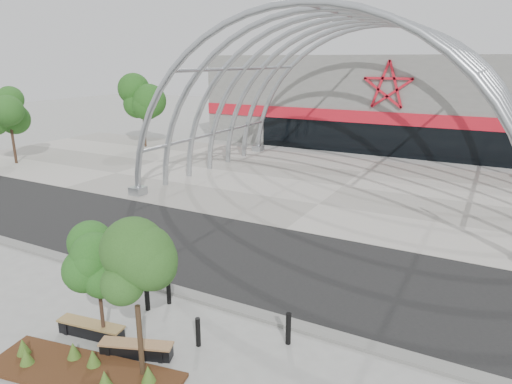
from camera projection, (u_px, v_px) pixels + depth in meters
name	position (u px, v px, depth m)	size (l,w,h in m)	color
ground	(200.00, 295.00, 15.43)	(140.00, 140.00, 0.00)	gray
road	(250.00, 257.00, 18.38)	(140.00, 7.00, 0.02)	black
forecourt	(343.00, 186.00, 28.53)	(60.00, 17.00, 0.04)	gray
kerb	(196.00, 296.00, 15.20)	(60.00, 0.50, 0.12)	slate
arena_building	(405.00, 100.00, 42.59)	(34.00, 15.24, 8.00)	slate
vault_canopy	(343.00, 186.00, 28.53)	(20.80, 15.80, 20.36)	#9FA4A9
planting_bed	(81.00, 369.00, 11.54)	(5.32, 2.43, 0.54)	#34180B
street_tree_0	(97.00, 264.00, 12.29)	(1.43, 1.43, 3.27)	black
street_tree_1	(135.00, 275.00, 10.66)	(1.66, 1.66, 3.92)	black
bench_0	(91.00, 330.00, 13.07)	(2.11, 0.76, 0.43)	black
bench_1	(137.00, 350.00, 12.18)	(2.00, 1.11, 0.41)	black
bollard_0	(96.00, 267.00, 16.41)	(0.15, 0.15, 0.95)	black
bollard_1	(169.00, 291.00, 14.76)	(0.14, 0.14, 0.89)	black
bollard_2	(147.00, 296.00, 14.37)	(0.16, 0.16, 0.98)	black
bollard_3	(198.00, 332.00, 12.58)	(0.14, 0.14, 0.86)	black
bollard_4	(288.00, 329.00, 12.66)	(0.15, 0.15, 0.95)	black
bg_tree_0	(142.00, 95.00, 40.12)	(3.00, 3.00, 6.45)	#311E14
bg_tree_2	(9.00, 113.00, 33.70)	(2.55, 2.55, 5.38)	black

